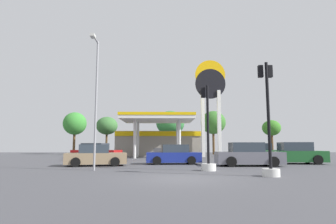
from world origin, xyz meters
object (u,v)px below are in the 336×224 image
Objects in this scene: car_2 at (174,155)px; tree_1 at (107,126)px; tree_2 at (170,123)px; station_pole_sign at (211,95)px; tree_4 at (271,128)px; tree_3 at (213,123)px; car_5 at (293,154)px; tree_0 at (75,124)px; traffic_signal_0 at (208,150)px; traffic_signal_1 at (269,138)px; car_3 at (96,153)px; car_1 at (96,156)px; corner_streetlamp at (96,91)px; car_0 at (260,152)px; car_4 at (248,155)px.

car_2 is 0.71× the size of tree_1.
tree_1 is 10.10m from tree_2.
tree_4 is (11.83, 10.88, -3.44)m from station_pole_sign.
tree_3 is at bearing 77.95° from station_pole_sign.
station_pole_sign is 2.93× the size of car_2.
station_pole_sign is 15.05m from car_5.
car_2 is at bearing -57.68° from tree_0.
station_pole_sign is 19.85m from traffic_signal_0.
tree_2 is at bearing 88.96° from car_2.
tree_2 is at bearing 96.30° from traffic_signal_1.
tree_4 is at bearing 68.00° from traffic_signal_1.
car_2 is at bearing -91.04° from tree_2.
car_3 is 20.36m from tree_2.
car_1 is 0.58× the size of corner_streetlamp.
tree_3 reaches higher than car_3.
station_pole_sign reaches higher than tree_2.
car_0 reaches higher than car_2.
car_0 is at bearing 71.99° from traffic_signal_1.
tree_0 is at bearing 141.84° from car_0.
car_3 is 0.87× the size of tree_4.
tree_2 reaches higher than car_3.
station_pole_sign is 2.71× the size of car_4.
car_4 is 4.80m from traffic_signal_0.
car_3 is at bearing -148.46° from station_pole_sign.
car_3 is (-7.04, 5.43, 0.07)m from car_2.
tree_1 is at bearing -168.84° from tree_2.
station_pole_sign is at bearing -137.39° from tree_4.
car_4 is at bearing -1.76° from car_1.
car_3 is 30.44m from tree_4.
car_2 is 0.75× the size of tree_4.
car_1 is 10.32m from car_4.
car_1 is at bearing -131.17° from tree_4.
tree_4 reaches higher than car_5.
station_pole_sign is at bearing -66.70° from tree_2.
traffic_signal_1 is at bearing -83.70° from tree_2.
tree_3 is at bearing -3.88° from tree_0.
tree_2 is at bearing 99.93° from car_4.
car_4 is at bearing 46.39° from traffic_signal_0.
tree_3 is at bearing 49.74° from car_3.
tree_1 is at bearing -179.21° from tree_3.
tree_1 is (-17.89, 16.65, 3.68)m from car_0.
station_pole_sign is 15.56m from car_2.
tree_3 reaches higher than tree_4.
station_pole_sign is at bearing 86.87° from traffic_signal_1.
traffic_signal_1 is 0.70× the size of corner_streetlamp.
tree_1 is (-13.45, 30.29, 2.68)m from traffic_signal_1.
corner_streetlamp is at bearing -130.50° from car_2.
car_5 is 33.90m from tree_0.
car_2 is at bearing -111.77° from station_pole_sign.
traffic_signal_0 is (7.02, -3.78, 0.49)m from car_1.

